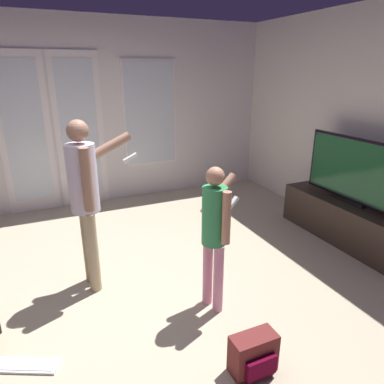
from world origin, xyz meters
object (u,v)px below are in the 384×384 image
object	(u,v)px
tv_stand	(345,221)
person_child	(215,227)
flat_screen_tv	(353,171)
loose_keyboard	(26,365)
person_adult	(86,192)
backpack	(254,354)

from	to	relation	value
tv_stand	person_child	xyz separation A→B (m)	(-1.94, -0.45, 0.49)
flat_screen_tv	loose_keyboard	distance (m)	3.53
loose_keyboard	tv_stand	bearing A→B (deg)	8.62
tv_stand	person_adult	size ratio (longest dim) A/B	1.08
tv_stand	loose_keyboard	distance (m)	3.44
loose_keyboard	person_child	bearing A→B (deg)	2.47
person_adult	loose_keyboard	world-z (taller)	person_adult
person_adult	flat_screen_tv	bearing A→B (deg)	-5.42
flat_screen_tv	person_adult	xyz separation A→B (m)	(-2.80, 0.27, 0.07)
person_child	backpack	bearing A→B (deg)	-95.74
person_adult	loose_keyboard	size ratio (longest dim) A/B	3.35
tv_stand	backpack	size ratio (longest dim) A/B	5.28
person_adult	person_child	xyz separation A→B (m)	(0.86, -0.72, -0.18)
tv_stand	person_child	bearing A→B (deg)	-166.92
tv_stand	flat_screen_tv	size ratio (longest dim) A/B	1.31
flat_screen_tv	backpack	bearing A→B (deg)	-149.96
person_adult	backpack	distance (m)	1.81
tv_stand	flat_screen_tv	bearing A→B (deg)	115.04
flat_screen_tv	loose_keyboard	xyz separation A→B (m)	(-3.39, -0.52, -0.83)
tv_stand	flat_screen_tv	world-z (taller)	flat_screen_tv
loose_keyboard	person_adult	bearing A→B (deg)	52.86
flat_screen_tv	person_child	bearing A→B (deg)	-166.80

